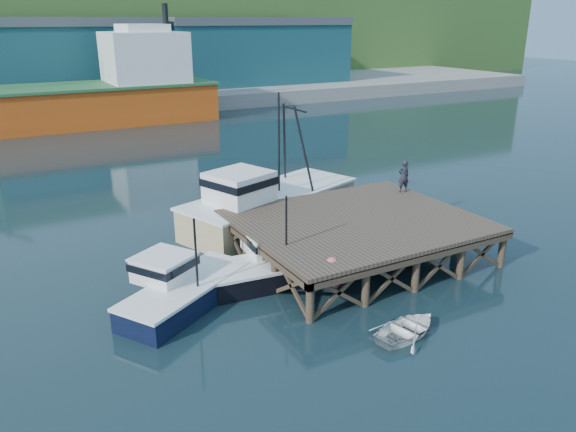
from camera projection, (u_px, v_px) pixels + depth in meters
ground at (264, 278)px, 27.52m from camera, size 300.00×300.00×0.00m
wharf at (359, 223)px, 29.24m from camera, size 12.00×10.00×2.62m
far_quay at (56, 95)px, 84.88m from camera, size 160.00×40.00×2.00m
warehouse_mid at (55, 60)px, 78.92m from camera, size 28.00×16.00×9.00m
warehouse_right at (248, 54)px, 92.67m from camera, size 30.00×16.00×9.00m
cargo_ship at (0, 102)px, 62.10m from camera, size 55.50×10.00×13.75m
hillside at (26, 24)px, 106.27m from camera, size 220.00×50.00×22.00m
boat_navy at (181, 287)px, 24.75m from camera, size 7.03×5.63×4.23m
boat_black at (278, 262)px, 27.31m from camera, size 7.49×6.26×4.49m
trawler at (268, 199)px, 34.16m from camera, size 12.70×8.04×8.01m
dinghy at (407, 328)px, 22.42m from camera, size 3.55×2.85×0.65m
dockworker at (404, 176)px, 33.59m from camera, size 0.79×0.59×1.96m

